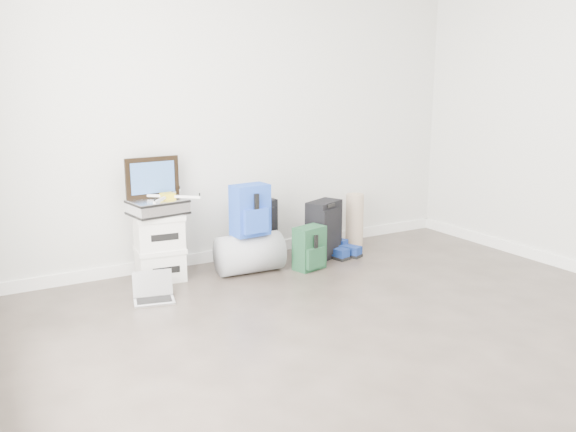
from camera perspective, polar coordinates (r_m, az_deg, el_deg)
ground at (r=3.69m, az=13.32°, el=-13.40°), size 5.00×5.00×0.00m
room_envelope at (r=3.33m, az=14.67°, el=14.36°), size 4.52×5.02×2.71m
boxes_stack at (r=5.02m, az=-11.92°, el=-2.87°), size 0.41×0.35×0.54m
briefcase at (r=4.94m, az=-12.10°, el=0.82°), size 0.46×0.36×0.12m
painting at (r=4.99m, az=-12.57°, el=3.54°), size 0.44×0.05×0.33m
drone at (r=4.93m, az=-11.19°, el=1.84°), size 0.43×0.43×0.05m
duffel_bag at (r=5.13m, az=-3.62°, el=-3.51°), size 0.56×0.37×0.33m
blue_backpack at (r=5.01m, az=-3.52°, el=0.47°), size 0.32×0.24×0.42m
large_suitcase at (r=5.47m, az=-3.04°, el=-1.30°), size 0.37×0.25×0.55m
green_backpack at (r=5.20m, az=2.06°, el=-3.10°), size 0.30×0.25×0.37m
carry_on at (r=5.53m, az=3.41°, el=-1.27°), size 0.38×0.33×0.52m
shoes at (r=5.62m, az=4.90°, el=-3.31°), size 0.34×0.32×0.10m
rolled_rug at (r=5.91m, az=6.24°, el=-0.42°), size 0.17×0.17×0.52m
laptop at (r=4.65m, az=-12.47°, el=-7.08°), size 0.33×0.27×0.21m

